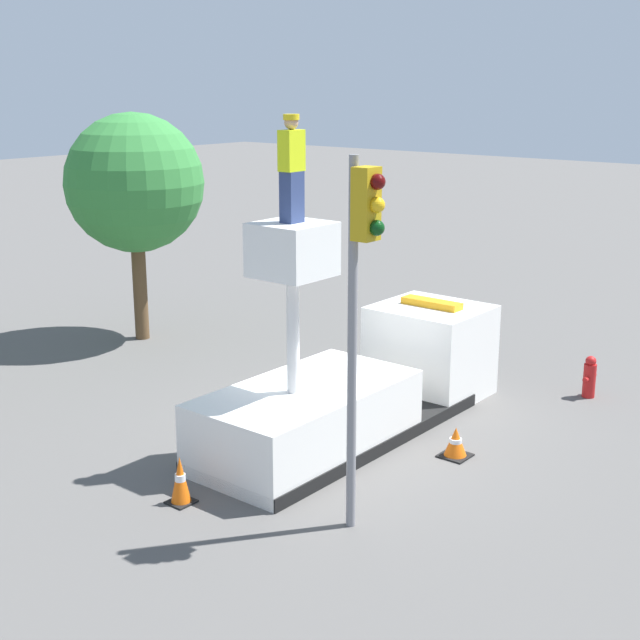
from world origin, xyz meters
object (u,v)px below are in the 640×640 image
(bucket_truck, at_px, (358,387))
(traffic_cone_rear, at_px, (180,481))
(fire_hydrant, at_px, (590,377))
(traffic_light_pole, at_px, (361,273))
(worker, at_px, (292,169))
(traffic_cone_curbside, at_px, (456,443))
(tree_left_bg, at_px, (134,184))

(bucket_truck, distance_m, traffic_cone_rear, 4.30)
(fire_hydrant, bearing_deg, traffic_cone_rear, 160.97)
(traffic_light_pole, bearing_deg, traffic_cone_rear, 112.62)
(bucket_truck, xyz_separation_m, worker, (-1.87, 0.00, 4.26))
(bucket_truck, height_order, traffic_cone_curbside, bucket_truck)
(bucket_truck, height_order, traffic_light_pole, traffic_light_pole)
(traffic_cone_rear, height_order, traffic_cone_curbside, traffic_cone_rear)
(traffic_light_pole, distance_m, fire_hydrant, 8.44)
(traffic_cone_rear, xyz_separation_m, tree_left_bg, (5.76, 7.80, 3.63))
(worker, distance_m, traffic_cone_rear, 5.31)
(bucket_truck, relative_size, traffic_light_pole, 1.30)
(traffic_cone_rear, bearing_deg, bucket_truck, -4.01)
(bucket_truck, xyz_separation_m, traffic_cone_curbside, (0.05, -2.15, -0.58))
(traffic_cone_rear, bearing_deg, tree_left_bg, 53.55)
(bucket_truck, bearing_deg, traffic_cone_curbside, -88.66)
(tree_left_bg, bearing_deg, bucket_truck, -100.42)
(worker, bearing_deg, traffic_cone_rear, 172.90)
(bucket_truck, bearing_deg, tree_left_bg, 79.58)
(fire_hydrant, bearing_deg, traffic_cone_curbside, 172.50)
(worker, bearing_deg, traffic_light_pole, -118.51)
(bucket_truck, relative_size, tree_left_bg, 1.25)
(fire_hydrant, distance_m, traffic_cone_rear, 9.31)
(traffic_light_pole, bearing_deg, traffic_cone_curbside, 4.04)
(bucket_truck, distance_m, traffic_cone_curbside, 2.22)
(traffic_light_pole, relative_size, traffic_cone_curbside, 10.02)
(bucket_truck, relative_size, fire_hydrant, 7.96)
(worker, distance_m, traffic_light_pole, 2.96)
(traffic_cone_curbside, bearing_deg, bucket_truck, 91.34)
(traffic_cone_rear, distance_m, traffic_cone_curbside, 4.96)
(bucket_truck, xyz_separation_m, traffic_cone_rear, (-4.27, 0.30, -0.46))
(fire_hydrant, bearing_deg, bucket_truck, 148.86)
(traffic_cone_curbside, relative_size, tree_left_bg, 0.10)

